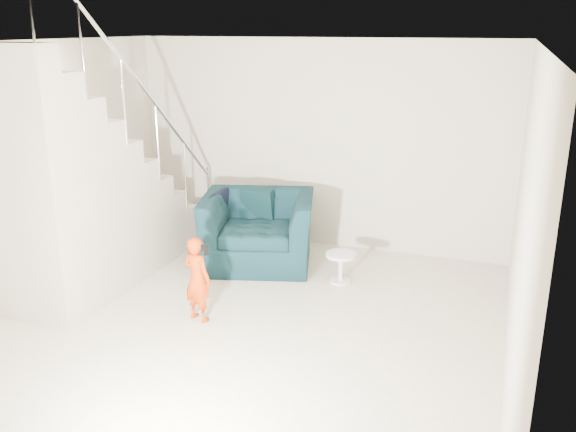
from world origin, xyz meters
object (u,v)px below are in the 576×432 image
(staircase, at_px, (86,204))
(armchair, at_px, (258,230))
(toddler, at_px, (197,279))
(side_table, at_px, (341,263))

(staircase, bearing_deg, armchair, 38.68)
(armchair, bearing_deg, toddler, -105.46)
(armchair, height_order, staircase, staircase)
(armchair, height_order, toddler, toddler)
(toddler, xyz_separation_m, staircase, (-1.57, 0.39, 0.51))
(toddler, xyz_separation_m, side_table, (1.10, 1.40, -0.20))
(toddler, height_order, side_table, toddler)
(side_table, bearing_deg, armchair, 168.36)
(staircase, bearing_deg, side_table, 20.63)
(side_table, xyz_separation_m, staircase, (-2.67, -1.00, 0.71))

